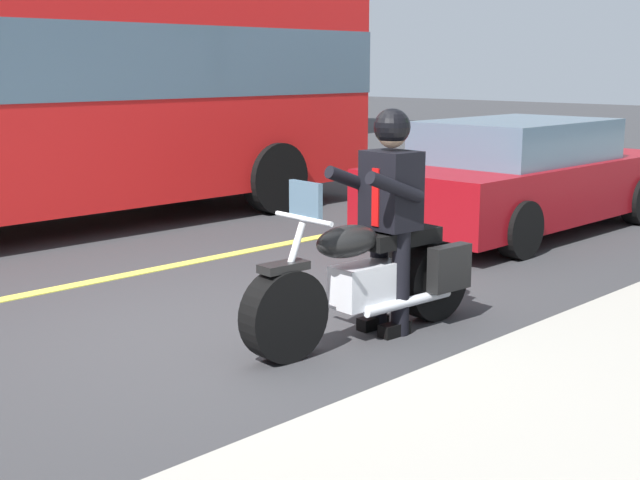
{
  "coord_description": "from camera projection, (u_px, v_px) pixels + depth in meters",
  "views": [
    {
      "loc": [
        3.97,
        5.21,
        2.05
      ],
      "look_at": [
        -0.58,
        0.71,
        0.75
      ],
      "focal_mm": 48.13,
      "sensor_mm": 36.0,
      "label": 1
    }
  ],
  "objects": [
    {
      "name": "ground_plane",
      "position": [
        205.0,
        331.0,
        6.76
      ],
      "size": [
        80.0,
        80.0,
        0.0
      ],
      "primitive_type": "plane",
      "color": "#333335"
    },
    {
      "name": "rider_main",
      "position": [
        389.0,
        201.0,
        6.55
      ],
      "size": [
        0.65,
        0.58,
        1.74
      ],
      "color": "black",
      "rests_on": "ground_plane"
    },
    {
      "name": "motorcycle_main",
      "position": [
        371.0,
        279.0,
        6.54
      ],
      "size": [
        2.22,
        0.7,
        1.26
      ],
      "color": "black",
      "rests_on": "ground_plane"
    },
    {
      "name": "lane_center_stripe",
      "position": [
        75.0,
        285.0,
        8.14
      ],
      "size": [
        60.0,
        0.16,
        0.01
      ],
      "primitive_type": "cube",
      "color": "#E5DB4C",
      "rests_on": "ground_plane"
    },
    {
      "name": "car_silver",
      "position": [
        522.0,
        177.0,
        10.71
      ],
      "size": [
        4.6,
        1.92,
        1.4
      ],
      "color": "maroon",
      "rests_on": "ground_plane"
    }
  ]
}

